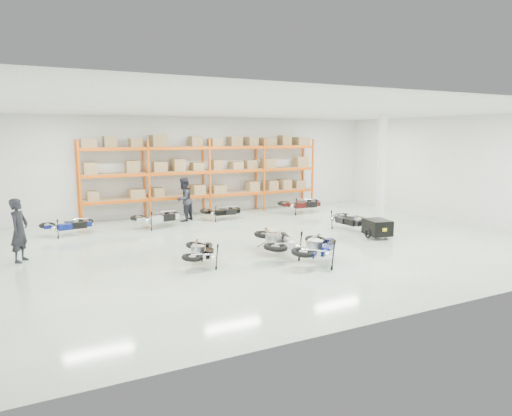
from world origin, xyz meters
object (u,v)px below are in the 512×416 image
moto_back_c (222,209)px  person_back (184,199)px  person_left (19,230)px  moto_touring_right (349,217)px  moto_back_d (301,201)px  trailer (377,227)px  moto_black_far_left (201,248)px  moto_silver_left (278,237)px  moto_blue_centre (318,243)px  moto_back_b (157,214)px  moto_back_a (68,222)px

moto_back_c → person_back: size_ratio=0.85×
person_left → moto_touring_right: bearing=-65.6°
moto_back_d → trailer: bearing=-179.1°
moto_black_far_left → moto_back_d: size_ratio=0.88×
moto_touring_right → trailer: 1.60m
moto_silver_left → moto_back_c: 6.55m
moto_blue_centre → moto_black_far_left: moto_blue_centre is taller
trailer → moto_back_b: (-6.56, 5.45, 0.15)m
trailer → moto_back_d: size_ratio=0.87×
moto_blue_centre → moto_back_a: 9.50m
moto_back_c → trailer: bearing=-145.9°
moto_back_a → moto_back_d: size_ratio=0.88×
moto_black_far_left → moto_back_b: moto_back_b is taller
moto_silver_left → moto_back_b: size_ratio=1.15×
moto_blue_centre → moto_back_c: bearing=-45.1°
moto_touring_right → person_back: bearing=136.2°
trailer → moto_back_c: moto_back_c is taller
moto_back_c → moto_black_far_left: bearing=155.3°
person_left → moto_blue_centre: bearing=-90.1°
moto_back_d → moto_black_far_left: bearing=136.0°
moto_silver_left → moto_back_b: moto_silver_left is taller
moto_blue_centre → moto_black_far_left: bearing=23.3°
moto_silver_left → person_left: (-6.97, 2.91, 0.31)m
moto_back_a → moto_back_c: size_ratio=1.03×
trailer → moto_back_a: bearing=161.0°
moto_back_d → moto_touring_right: bearing=179.2°
trailer → moto_back_c: 6.88m
moto_back_c → moto_back_d: (4.05, -0.06, 0.09)m
moto_silver_left → moto_back_c: bearing=-80.3°
moto_back_a → person_back: bearing=-87.4°
moto_back_a → moto_back_c: moto_back_a is taller
moto_back_d → moto_back_c: bearing=94.6°
person_left → moto_silver_left: bearing=-84.9°
moto_touring_right → moto_back_a: 10.62m
moto_silver_left → moto_black_far_left: moto_silver_left is taller
trailer → moto_back_b: moto_back_b is taller
moto_back_c → moto_back_d: bearing=-88.1°
moto_blue_centre → moto_back_c: 7.64m
moto_silver_left → trailer: (4.46, 0.62, -0.23)m
moto_black_far_left → moto_back_d: bearing=-116.7°
moto_black_far_left → moto_back_c: (3.28, 6.33, -0.02)m
moto_back_b → person_left: 5.82m
moto_silver_left → person_back: (-0.69, 7.00, 0.32)m
moto_black_far_left → moto_touring_right: bearing=-140.6°
moto_touring_right → moto_back_d: size_ratio=0.92×
moto_back_a → person_back: size_ratio=0.87×
moto_blue_centre → person_back: size_ratio=1.04×
moto_touring_right → trailer: size_ratio=1.06×
person_back → moto_back_a: bearing=-30.7°
moto_touring_right → moto_blue_centre: bearing=-139.2°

